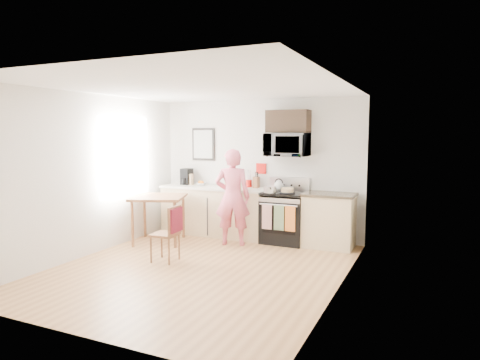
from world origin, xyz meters
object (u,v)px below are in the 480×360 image
at_px(dining_table, 159,201).
at_px(chair, 172,226).
at_px(microwave, 287,145).
at_px(cake, 287,191).
at_px(person, 232,197).
at_px(range, 285,219).

bearing_deg(dining_table, chair, -46.18).
xyz_separation_m(microwave, cake, (0.09, -0.22, -0.79)).
bearing_deg(person, range, -164.62).
bearing_deg(microwave, person, -141.40).
distance_m(chair, cake, 2.19).
height_order(range, chair, range).
distance_m(range, cake, 0.55).
height_order(range, person, person).
relative_size(microwave, person, 0.45).
relative_size(microwave, dining_table, 0.75).
bearing_deg(cake, microwave, 111.49).
xyz_separation_m(person, dining_table, (-1.29, -0.39, -0.10)).
distance_m(dining_table, cake, 2.32).
bearing_deg(microwave, chair, -121.10).
bearing_deg(dining_table, range, 23.87).
height_order(range, microwave, microwave).
relative_size(person, dining_table, 1.69).
xyz_separation_m(dining_table, chair, (0.90, -0.93, -0.19)).
height_order(range, cake, range).
height_order(microwave, cake, microwave).
distance_m(range, dining_table, 2.29).
bearing_deg(range, dining_table, -156.13).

